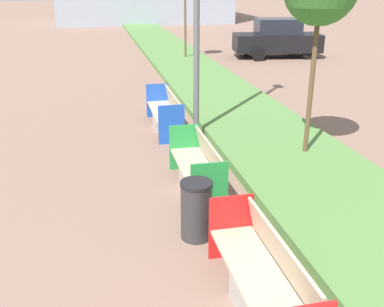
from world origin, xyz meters
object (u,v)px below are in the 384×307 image
(bench_blue_frame, at_px, (166,115))
(parked_car_distant, at_px, (277,39))
(bench_red_frame, at_px, (262,282))
(litter_bin, at_px, (196,210))
(bench_green_frame, at_px, (198,171))

(bench_blue_frame, distance_m, parked_car_distant, 12.50)
(bench_red_frame, height_order, parked_car_distant, parked_car_distant)
(bench_blue_frame, relative_size, litter_bin, 2.56)
(bench_green_frame, bearing_deg, litter_bin, -103.59)
(bench_green_frame, distance_m, bench_blue_frame, 3.70)
(bench_green_frame, relative_size, bench_blue_frame, 0.88)
(bench_red_frame, height_order, bench_blue_frame, same)
(bench_red_frame, relative_size, bench_green_frame, 1.09)
(bench_green_frame, bearing_deg, parked_car_distant, 62.55)
(bench_red_frame, xyz_separation_m, bench_blue_frame, (0.00, 7.00, 0.00))
(bench_blue_frame, xyz_separation_m, litter_bin, (-0.39, -5.30, 0.08))
(bench_blue_frame, bearing_deg, bench_green_frame, -90.05)
(bench_red_frame, bearing_deg, bench_green_frame, 90.04)
(litter_bin, bearing_deg, bench_blue_frame, 85.78)
(bench_green_frame, height_order, parked_car_distant, parked_car_distant)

